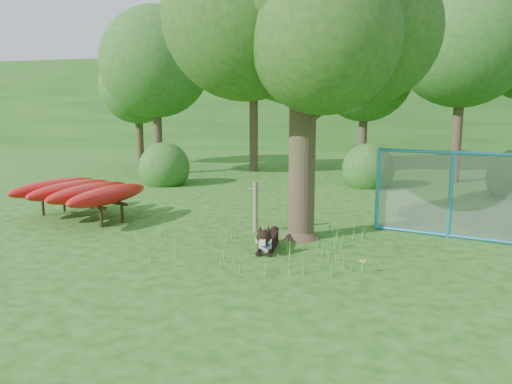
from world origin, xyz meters
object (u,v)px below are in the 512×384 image
(oak_tree, at_px, (302,12))
(fence_section, at_px, (450,195))
(husky_dog, at_px, (267,240))
(kayak_rack, at_px, (80,191))

(oak_tree, height_order, fence_section, oak_tree)
(husky_dog, bearing_deg, oak_tree, 64.58)
(oak_tree, bearing_deg, kayak_rack, 177.25)
(oak_tree, xyz_separation_m, husky_dog, (-0.41, -1.13, -4.38))
(oak_tree, height_order, kayak_rack, oak_tree)
(oak_tree, distance_m, kayak_rack, 6.76)
(husky_dog, xyz_separation_m, fence_section, (3.44, 1.96, 0.73))
(oak_tree, relative_size, fence_section, 2.22)
(oak_tree, distance_m, fence_section, 4.82)
(husky_dog, relative_size, fence_section, 0.41)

